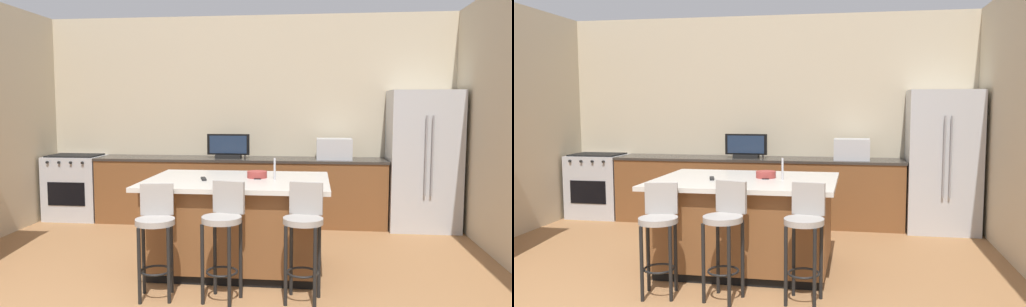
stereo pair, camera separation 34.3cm
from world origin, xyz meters
TOP-DOWN VIEW (x-y plane):
  - wall_back at (0.00, 4.27)m, footprint 6.41×0.12m
  - counter_back at (-0.06, 3.89)m, footprint 4.08×0.62m
  - kitchen_island at (0.21, 1.92)m, footprint 1.84×1.33m
  - refrigerator at (2.44, 3.84)m, footprint 0.91×0.73m
  - range_oven at (-2.50, 3.89)m, footprint 0.79×0.63m
  - microwave at (1.26, 3.89)m, footprint 0.48×0.36m
  - tv_monitor at (-0.21, 3.84)m, footprint 0.60×0.16m
  - sink_faucet_back at (0.01, 3.99)m, footprint 0.02×0.02m
  - sink_faucet_island at (0.59, 1.92)m, footprint 0.02×0.02m
  - bar_stool_left at (-0.37, 1.05)m, footprint 0.34×0.36m
  - bar_stool_center at (0.22, 1.05)m, footprint 0.35×0.37m
  - bar_stool_right at (0.90, 1.12)m, footprint 0.34×0.36m
  - fruit_bowl at (0.40, 2.03)m, footprint 0.21×0.21m
  - cell_phone at (0.41, 1.98)m, footprint 0.08×0.15m
  - tv_remote at (-0.12, 1.82)m, footprint 0.09×0.18m

SIDE VIEW (x-z plane):
  - counter_back at x=-0.06m, z-range 0.00..0.93m
  - kitchen_island at x=0.21m, z-range 0.01..0.93m
  - range_oven at x=-2.50m, z-range 0.00..0.95m
  - bar_stool_left at x=-0.37m, z-range 0.10..1.08m
  - bar_stool_right at x=0.90m, z-range 0.10..1.11m
  - bar_stool_center at x=0.22m, z-range 0.11..1.12m
  - cell_phone at x=0.41m, z-range 0.92..0.93m
  - tv_remote at x=-0.12m, z-range 0.92..0.94m
  - refrigerator at x=2.44m, z-range 0.00..1.87m
  - fruit_bowl at x=0.40m, z-range 0.92..0.99m
  - sink_faucet_island at x=0.59m, z-range 0.92..1.14m
  - sink_faucet_back at x=0.01m, z-range 0.93..1.17m
  - microwave at x=1.26m, z-range 0.93..1.22m
  - tv_monitor at x=-0.21m, z-range 0.92..1.26m
  - wall_back at x=0.00m, z-range 0.00..2.96m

